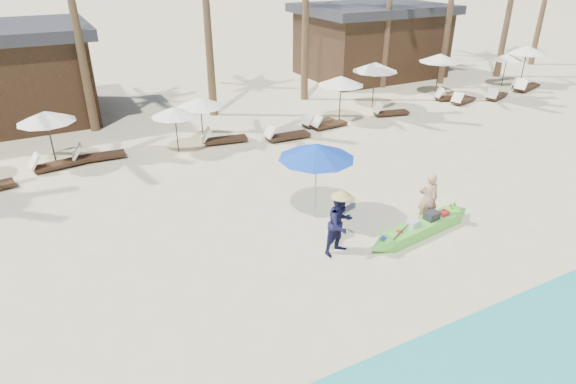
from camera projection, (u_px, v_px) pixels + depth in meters
ground at (326, 282)px, 11.68m from camera, size 240.00×240.00×0.00m
green_canoe at (422, 227)px, 13.62m from camera, size 4.50×0.96×0.57m
tourist at (428, 199)px, 13.85m from camera, size 0.70×0.60×1.62m
vendor_green at (340, 224)px, 12.46m from camera, size 0.96×0.82×1.72m
blue_umbrella at (317, 151)px, 13.56m from camera, size 2.20×2.20×2.37m
resort_parasol_4 at (46, 117)px, 17.21m from camera, size 2.04×2.04×2.10m
lounger_4_right at (55, 164)px, 17.64m from camera, size 1.96×0.84×0.64m
resort_parasol_5 at (174, 112)px, 18.48m from camera, size 1.81×1.81×1.86m
lounger_5_left at (96, 155)px, 18.36m from camera, size 1.93×0.70×0.64m
resort_parasol_6 at (200, 102)px, 19.27m from camera, size 1.92×1.92×1.97m
lounger_6_left at (222, 139)px, 20.01m from camera, size 1.96×0.88×0.64m
lounger_6_right at (285, 135)px, 20.39m from camera, size 1.99×0.70×0.67m
resort_parasol_7 at (341, 81)px, 21.80m from camera, size 2.10×2.10×2.16m
lounger_7_left at (317, 122)px, 22.05m from camera, size 1.77×0.84×0.58m
lounger_7_right at (327, 124)px, 21.77m from camera, size 1.77×0.64×0.59m
resort_parasol_8 at (375, 67)px, 23.73m from camera, size 2.25×2.25×2.32m
lounger_8_left at (389, 112)px, 23.41m from camera, size 1.84×0.93×0.60m
resort_parasol_9 at (440, 58)px, 25.93m from camera, size 2.21×2.21×2.28m
lounger_9_left at (450, 97)px, 25.81m from camera, size 1.93×1.10×0.63m
lounger_9_right at (463, 100)px, 25.30m from camera, size 1.84×1.01×0.60m
resort_parasol_10 at (507, 57)px, 27.97m from camera, size 1.82×1.82×1.88m
lounger_10_left at (496, 95)px, 26.04m from camera, size 1.89×1.13×0.61m
lounger_10_right at (525, 87)px, 27.61m from camera, size 2.09×1.20×0.68m
resort_parasol_11 at (527, 50)px, 27.86m from camera, size 2.26×2.26×2.33m
lounger_11_left at (525, 85)px, 28.08m from camera, size 1.81×0.61×0.61m
pavilion_east at (371, 40)px, 30.36m from camera, size 8.80×6.60×4.30m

